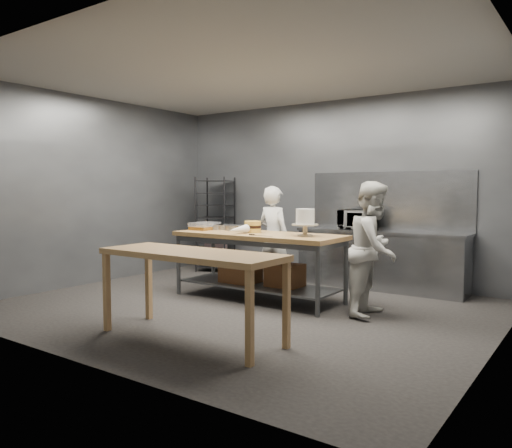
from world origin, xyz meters
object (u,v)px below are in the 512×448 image
Objects in this scene: chef_behind at (274,238)px; microwave at (358,220)px; near_counter at (191,260)px; frosted_cake_stand at (305,219)px; work_table at (258,258)px; chef_right at (374,249)px; layer_cake at (253,227)px; speed_rack at (216,225)px.

chef_behind is 1.37m from microwave.
frosted_cake_stand reaches higher than near_counter.
chef_right is (1.64, 0.08, 0.24)m from work_table.
chef_behind is 1.28m from frosted_cake_stand.
layer_cake is at bearing -117.70° from microwave.
near_counter is at bearing -93.57° from microwave.
work_table is 4.43× the size of microwave.
chef_right reaches higher than frosted_cake_stand.
chef_right is at bearing -22.04° from speed_rack.
chef_behind reaches higher than frosted_cake_stand.
frosted_cake_stand is at bearing -29.55° from speed_rack.
layer_cake is at bearing 88.17° from chef_right.
speed_rack is at bearing 126.58° from near_counter.
near_counter is (0.50, -1.91, 0.24)m from work_table.
work_table is at bearing -113.37° from microwave.
near_counter is 5.66× the size of frosted_cake_stand.
chef_behind is 6.85× the size of layer_cake.
chef_behind is (-0.23, 0.73, 0.21)m from work_table.
speed_rack is at bearing -178.38° from microwave.
chef_right is (1.14, 1.99, -0.00)m from near_counter.
microwave reaches higher than layer_cake.
microwave is 2.36× the size of layer_cake.
chef_behind is (-0.73, 2.64, -0.03)m from near_counter.
microwave is 1.70m from frosted_cake_stand.
microwave is at bearing 86.43° from near_counter.
frosted_cake_stand reaches higher than work_table.
microwave is (0.73, 1.68, 0.48)m from work_table.
chef_right reaches higher than work_table.
microwave is 1.84m from layer_cake.
frosted_cake_stand is (0.97, -0.75, 0.36)m from chef_behind.
layer_cake is (1.97, -1.55, 0.14)m from speed_rack.
microwave is at bearing 90.71° from frosted_cake_stand.
work_table reaches higher than near_counter.
work_table is 1.89m from microwave.
chef_right is 2.99× the size of microwave.
chef_right is at bearing 60.23° from near_counter.
microwave is at bearing 26.89° from chef_right.
frosted_cake_stand is (-0.89, -0.10, 0.33)m from chef_right.
near_counter is 3.60m from microwave.
frosted_cake_stand is (0.02, -1.69, 0.09)m from microwave.
microwave reaches higher than work_table.
near_counter is 1.27× the size of chef_behind.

